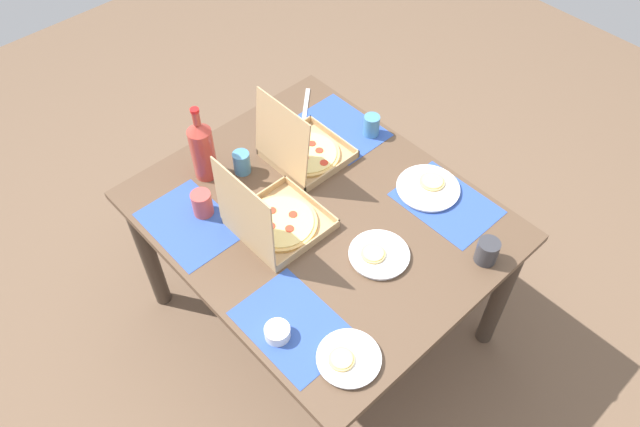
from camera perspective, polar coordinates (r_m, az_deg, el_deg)
ground_plane at (r=2.84m, az=-0.00°, el=-9.55°), size 6.00×6.00×0.00m
dining_table at (r=2.33m, az=-0.00°, el=-1.73°), size 1.25×1.05×0.73m
placemat_near_left at (r=2.32m, az=11.64°, el=0.94°), size 0.36×0.26×0.00m
placemat_near_right at (r=2.57m, az=1.92°, el=7.95°), size 0.36×0.26×0.00m
placemat_far_left at (r=1.98m, az=-2.51°, el=-10.31°), size 0.36×0.26×0.00m
placemat_far_right at (r=2.26m, az=-11.97°, el=-0.94°), size 0.36×0.26×0.00m
pizza_box_corner_left at (r=2.16m, az=-4.37°, el=-0.68°), size 0.30×0.30×0.34m
pizza_box_center at (r=2.40m, az=-1.64°, el=5.85°), size 0.29×0.29×0.32m
plate_near_right at (r=1.91m, az=2.62°, el=-13.30°), size 0.20×0.20×0.03m
plate_far_left at (r=2.12m, az=5.43°, el=-3.83°), size 0.21×0.21×0.03m
plate_near_left at (r=2.35m, az=10.01°, el=2.37°), size 0.24×0.24×0.03m
soda_bottle at (r=2.32m, az=-10.85°, el=5.90°), size 0.09×0.09×0.32m
cup_dark at (r=2.15m, az=15.23°, el=-3.40°), size 0.08×0.08×0.09m
cup_clear_left at (r=2.37m, az=-7.27°, el=4.71°), size 0.07×0.07×0.09m
cup_clear_right at (r=2.52m, az=4.79°, el=8.13°), size 0.07×0.07×0.09m
cup_spare at (r=2.25m, az=-10.87°, el=0.91°), size 0.07×0.07×0.10m
condiment_bowl at (r=1.94m, az=-3.97°, el=-10.93°), size 0.08×0.08×0.04m
knife_by_near_right at (r=2.67m, az=-1.31°, el=10.08°), size 0.16×0.17×0.00m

